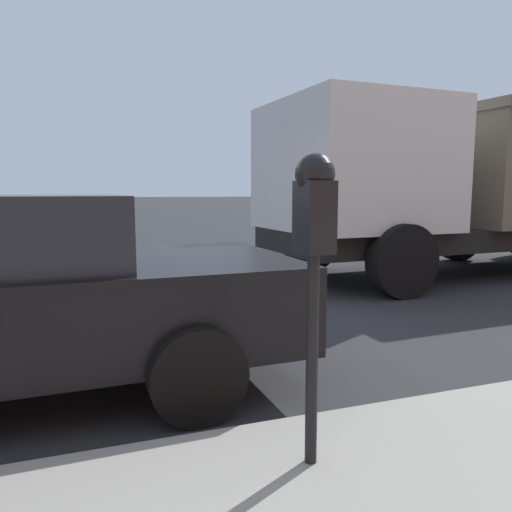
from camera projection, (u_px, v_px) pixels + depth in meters
name	position (u px, v px, depth m)	size (l,w,h in m)	color
ground_plane	(142.00, 344.00, 4.87)	(220.00, 220.00, 0.00)	#2B2B2D
parking_meter	(314.00, 230.00, 2.36)	(0.21, 0.19, 1.53)	black
dump_truck	(488.00, 181.00, 9.07)	(3.26, 8.17, 2.88)	black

